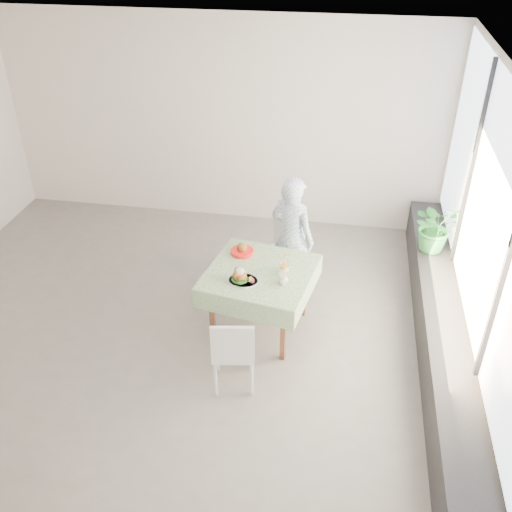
% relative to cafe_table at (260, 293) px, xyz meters
% --- Properties ---
extents(floor, '(6.00, 6.00, 0.00)m').
position_rel_cafe_table_xyz_m(floor, '(-0.94, -0.05, -0.46)').
color(floor, slate).
rests_on(floor, ground).
extents(ceiling, '(6.00, 6.00, 0.00)m').
position_rel_cafe_table_xyz_m(ceiling, '(-0.94, -0.05, 2.34)').
color(ceiling, white).
rests_on(ceiling, ground).
extents(wall_back, '(6.00, 0.02, 2.80)m').
position_rel_cafe_table_xyz_m(wall_back, '(-0.94, 2.45, 0.94)').
color(wall_back, silver).
rests_on(wall_back, ground).
extents(wall_front, '(6.00, 0.02, 2.80)m').
position_rel_cafe_table_xyz_m(wall_front, '(-0.94, -2.55, 0.94)').
color(wall_front, silver).
rests_on(wall_front, ground).
extents(wall_right, '(0.02, 5.00, 2.80)m').
position_rel_cafe_table_xyz_m(wall_right, '(2.06, -0.05, 0.94)').
color(wall_right, silver).
rests_on(wall_right, ground).
extents(window_pane, '(0.01, 4.80, 2.18)m').
position_rel_cafe_table_xyz_m(window_pane, '(2.03, -0.05, 1.19)').
color(window_pane, '#D1E0F9').
rests_on(window_pane, ground).
extents(window_ledge, '(0.40, 4.80, 0.50)m').
position_rel_cafe_table_xyz_m(window_ledge, '(1.86, -0.05, -0.21)').
color(window_ledge, black).
rests_on(window_ledge, ground).
extents(cafe_table, '(1.21, 1.21, 0.74)m').
position_rel_cafe_table_xyz_m(cafe_table, '(0.00, 0.00, 0.00)').
color(cafe_table, brown).
rests_on(cafe_table, ground).
extents(chair_far, '(0.54, 0.54, 0.86)m').
position_rel_cafe_table_xyz_m(chair_far, '(0.11, 0.82, -0.20)').
color(chair_far, white).
rests_on(chair_far, ground).
extents(chair_near, '(0.45, 0.45, 0.83)m').
position_rel_cafe_table_xyz_m(chair_near, '(-0.10, -0.86, -0.21)').
color(chair_near, white).
rests_on(chair_near, ground).
extents(diner, '(0.64, 0.56, 1.49)m').
position_rel_cafe_table_xyz_m(diner, '(0.24, 0.70, 0.28)').
color(diner, '#87B0D9').
rests_on(diner, ground).
extents(main_dish, '(0.30, 0.30, 0.15)m').
position_rel_cafe_table_xyz_m(main_dish, '(-0.15, -0.21, 0.33)').
color(main_dish, white).
rests_on(main_dish, cafe_table).
extents(juice_cup_orange, '(0.10, 0.10, 0.28)m').
position_rel_cafe_table_xyz_m(juice_cup_orange, '(0.25, 0.00, 0.35)').
color(juice_cup_orange, white).
rests_on(juice_cup_orange, cafe_table).
extents(juice_cup_lemonade, '(0.09, 0.09, 0.27)m').
position_rel_cafe_table_xyz_m(juice_cup_lemonade, '(0.26, -0.18, 0.34)').
color(juice_cup_lemonade, white).
rests_on(juice_cup_lemonade, cafe_table).
extents(second_dish, '(0.25, 0.25, 0.12)m').
position_rel_cafe_table_xyz_m(second_dish, '(-0.25, 0.30, 0.32)').
color(second_dish, red).
rests_on(second_dish, cafe_table).
extents(potted_plant, '(0.68, 0.64, 0.60)m').
position_rel_cafe_table_xyz_m(potted_plant, '(1.83, 1.15, 0.34)').
color(potted_plant, '#297B34').
rests_on(potted_plant, window_ledge).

